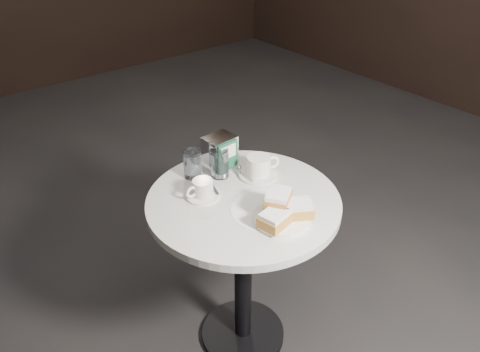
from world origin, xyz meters
name	(u,v)px	position (x,y,z in m)	size (l,w,h in m)	color
ground	(243,335)	(0.00, 0.00, 0.00)	(7.00, 7.00, 0.00)	black
cafe_table	(243,241)	(0.00, 0.00, 0.55)	(0.70, 0.70, 0.74)	black
sugar_spill	(268,209)	(0.02, -0.10, 0.75)	(0.26, 0.26, 0.00)	white
beignet_plate	(283,212)	(0.02, -0.18, 0.78)	(0.22, 0.22, 0.10)	white
coffee_cup_left	(203,190)	(-0.11, 0.10, 0.77)	(0.14, 0.13, 0.07)	white
coffee_cup_right	(259,167)	(0.14, 0.08, 0.78)	(0.19, 0.19, 0.08)	silver
water_glass_left	(193,164)	(-0.06, 0.24, 0.80)	(0.09, 0.09, 0.11)	silver
water_glass_right	(220,163)	(0.03, 0.18, 0.80)	(0.09, 0.09, 0.11)	silver
napkin_dispenser	(220,152)	(0.06, 0.22, 0.81)	(0.12, 0.10, 0.13)	white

